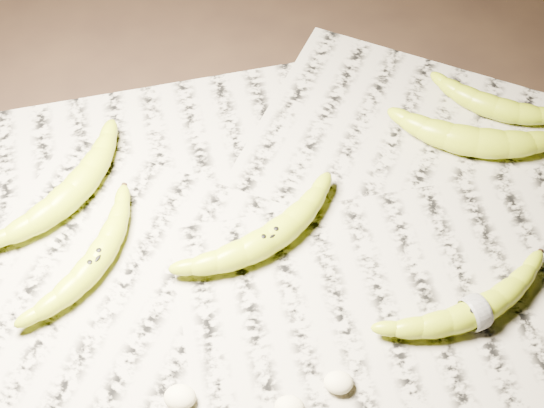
# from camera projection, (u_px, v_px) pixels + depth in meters

# --- Properties ---
(ground) EXTENTS (3.00, 3.00, 0.00)m
(ground) POSITION_uv_depth(u_px,v_px,m) (294.00, 234.00, 0.91)
(ground) COLOR black
(ground) RESTS_ON ground
(newspaper_patch) EXTENTS (0.90, 0.70, 0.01)m
(newspaper_patch) POSITION_uv_depth(u_px,v_px,m) (308.00, 255.00, 0.89)
(newspaper_patch) COLOR #A29C8B
(newspaper_patch) RESTS_ON ground
(banana_left_a) EXTENTS (0.12, 0.19, 0.03)m
(banana_left_a) POSITION_uv_depth(u_px,v_px,m) (94.00, 261.00, 0.86)
(banana_left_a) COLOR #AFC318
(banana_left_a) RESTS_ON newspaper_patch
(banana_left_b) EXTENTS (0.14, 0.20, 0.04)m
(banana_left_b) POSITION_uv_depth(u_px,v_px,m) (73.00, 190.00, 0.92)
(banana_left_b) COLOR #AFC318
(banana_left_b) RESTS_ON newspaper_patch
(banana_center) EXTENTS (0.19, 0.17, 0.04)m
(banana_center) POSITION_uv_depth(u_px,v_px,m) (269.00, 238.00, 0.88)
(banana_center) COLOR #AFC318
(banana_center) RESTS_ON newspaper_patch
(banana_taped) EXTENTS (0.19, 0.14, 0.03)m
(banana_taped) POSITION_uv_depth(u_px,v_px,m) (476.00, 311.00, 0.82)
(banana_taped) COLOR #AFC318
(banana_taped) RESTS_ON newspaper_patch
(banana_upper_a) EXTENTS (0.17, 0.10, 0.03)m
(banana_upper_a) POSITION_uv_depth(u_px,v_px,m) (496.00, 106.00, 1.00)
(banana_upper_a) COLOR #AFC318
(banana_upper_a) RESTS_ON newspaper_patch
(banana_upper_b) EXTENTS (0.20, 0.09, 0.04)m
(banana_upper_b) POSITION_uv_depth(u_px,v_px,m) (477.00, 140.00, 0.96)
(banana_upper_b) COLOR #AFC318
(banana_upper_b) RESTS_ON newspaper_patch
(measuring_tape) EXTENTS (0.02, 0.04, 0.04)m
(measuring_tape) POSITION_uv_depth(u_px,v_px,m) (476.00, 311.00, 0.82)
(measuring_tape) COLOR white
(measuring_tape) RESTS_ON newspaper_patch
(flesh_chunk_a) EXTENTS (0.03, 0.03, 0.02)m
(flesh_chunk_a) POSITION_uv_depth(u_px,v_px,m) (180.00, 396.00, 0.77)
(flesh_chunk_a) COLOR beige
(flesh_chunk_a) RESTS_ON newspaper_patch
(flesh_chunk_b) EXTENTS (0.03, 0.03, 0.02)m
(flesh_chunk_b) POSITION_uv_depth(u_px,v_px,m) (289.00, 406.00, 0.77)
(flesh_chunk_b) COLOR beige
(flesh_chunk_b) RESTS_ON newspaper_patch
(flesh_chunk_c) EXTENTS (0.03, 0.03, 0.02)m
(flesh_chunk_c) POSITION_uv_depth(u_px,v_px,m) (339.00, 381.00, 0.78)
(flesh_chunk_c) COLOR beige
(flesh_chunk_c) RESTS_ON newspaper_patch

